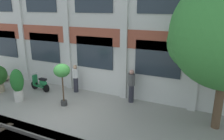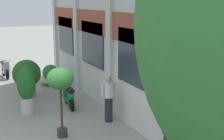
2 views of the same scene
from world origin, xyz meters
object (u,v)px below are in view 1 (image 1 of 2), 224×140
object	(u,v)px
potted_plant_glazed_jar	(17,84)
scooter_second_parked	(41,84)
resident_watching_tracks	(76,78)
resident_by_doorway	(131,85)
potted_plant_wide_bowl	(1,75)
potted_plant_low_pan	(62,73)

from	to	relation	value
potted_plant_glazed_jar	scooter_second_parked	world-z (taller)	potted_plant_glazed_jar
resident_watching_tracks	resident_by_doorway	bearing A→B (deg)	173.48
potted_plant_wide_bowl	potted_plant_low_pan	world-z (taller)	potted_plant_low_pan
potted_plant_glazed_jar	scooter_second_parked	size ratio (longest dim) A/B	1.21
resident_by_doorway	scooter_second_parked	bearing A→B (deg)	-47.89
potted_plant_glazed_jar	scooter_second_parked	distance (m)	1.60
potted_plant_low_pan	resident_watching_tracks	bearing A→B (deg)	105.36
potted_plant_glazed_jar	resident_by_doorway	world-z (taller)	resident_by_doorway
potted_plant_low_pan	resident_by_doorway	size ratio (longest dim) A/B	1.24
resident_by_doorway	potted_plant_wide_bowl	bearing A→B (deg)	-52.90
resident_by_doorway	resident_watching_tracks	xyz separation A→B (m)	(-3.27, -0.04, -0.07)
potted_plant_low_pan	resident_by_doorway	world-z (taller)	potted_plant_low_pan
potted_plant_low_pan	potted_plant_wide_bowl	bearing A→B (deg)	168.46
scooter_second_parked	potted_plant_wide_bowl	bearing A→B (deg)	1.21
potted_plant_wide_bowl	scooter_second_parked	size ratio (longest dim) A/B	0.74
potted_plant_glazed_jar	resident_watching_tracks	distance (m)	2.97
potted_plant_low_pan	resident_watching_tracks	size ratio (longest dim) A/B	1.33
potted_plant_glazed_jar	resident_by_doorway	bearing A→B (deg)	23.95
potted_plant_glazed_jar	potted_plant_low_pan	xyz separation A→B (m)	(2.39, 0.54, 0.73)
scooter_second_parked	resident_watching_tracks	xyz separation A→B (m)	(1.87, 0.74, 0.40)
scooter_second_parked	resident_by_doorway	size ratio (longest dim) A/B	0.82
resident_by_doorway	potted_plant_low_pan	bearing A→B (deg)	-24.33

